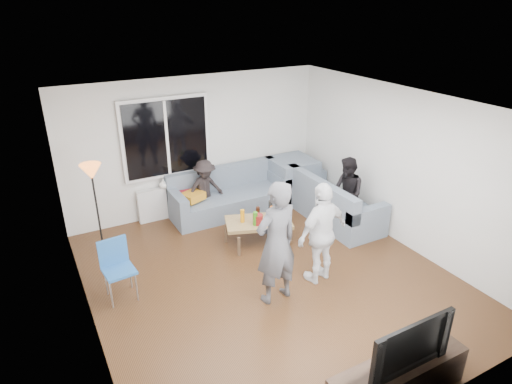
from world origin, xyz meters
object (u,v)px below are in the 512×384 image
side_chair (119,271)px  spectator_back (205,189)px  player_left (276,243)px  player_right (322,233)px  sofa_right_section (335,199)px  floor_lamp (97,211)px  television (404,341)px  coffee_table (259,231)px  spectator_right (347,194)px  sofa_back_section (230,192)px  tv_console (398,380)px

side_chair → spectator_back: size_ratio=0.75×
player_left → player_right: bearing=179.6°
player_left → sofa_right_section: bearing=-151.7°
floor_lamp → television: bearing=-63.8°
side_chair → player_left: 2.19m
coffee_table → spectator_right: (1.65, -0.27, 0.46)m
side_chair → floor_lamp: (0.00, 1.29, 0.35)m
spectator_right → side_chair: bearing=-76.1°
sofa_right_section → spectator_right: bearing=-180.0°
floor_lamp → player_left: bearing=-51.2°
player_right → spectator_right: bearing=-150.9°
sofa_back_section → player_right: 2.68m
coffee_table → tv_console: bearing=-94.5°
player_right → tv_console: (-0.55, -2.12, -0.55)m
sofa_right_section → spectator_back: (-2.07, 1.24, 0.15)m
sofa_back_section → sofa_right_section: size_ratio=1.15×
side_chair → spectator_back: (2.00, 1.73, 0.14)m
player_right → spectator_back: 2.78m
tv_console → television: bearing=0.0°
side_chair → tv_console: (2.14, -3.07, -0.21)m
player_left → sofa_back_section: bearing=-109.1°
sofa_back_section → television: television is taller
floor_lamp → tv_console: 4.89m
tv_console → television: 0.52m
sofa_right_section → television: bearing=151.6°
floor_lamp → tv_console: bearing=-63.8°
sofa_right_section → side_chair: bearing=96.9°
side_chair → sofa_right_section: bearing=1.4°
tv_console → player_right: bearing=75.5°
side_chair → floor_lamp: bearing=84.5°
television → sofa_right_section: bearing=61.6°
spectator_right → sofa_right_section: bearing=-168.5°
side_chair → floor_lamp: floor_lamp is taller
player_left → side_chair: bearing=-35.5°
tv_console → side_chair: bearing=124.9°
coffee_table → side_chair: bearing=-169.7°
sofa_right_section → television: (-1.93, -3.56, 0.31)m
sofa_right_section → side_chair: (-4.07, -0.49, 0.01)m
spectator_right → television: bearing=-19.2°
floor_lamp → spectator_back: (2.00, 0.44, -0.21)m
sofa_right_section → coffee_table: bearing=91.9°
sofa_back_section → spectator_back: 0.51m
sofa_right_section → player_left: bearing=124.9°
player_right → tv_console: bearing=65.3°
player_left → spectator_right: bearing=-157.7°
sofa_right_section → coffee_table: (-1.65, -0.05, -0.22)m
floor_lamp → tv_console: size_ratio=0.97×
spectator_right → tv_console: 3.80m
floor_lamp → sofa_right_section: bearing=-11.1°
side_chair → player_left: player_left is taller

